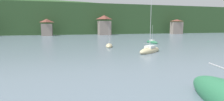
{
  "coord_description": "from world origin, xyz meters",
  "views": [
    {
      "loc": [
        -5.2,
        24.59,
        4.66
      ],
      "look_at": [
        0.0,
        44.25,
        1.72
      ],
      "focal_mm": 28.09,
      "sensor_mm": 36.0,
      "label": 1
    }
  ],
  "objects_px": {
    "shore_building_westcentral": "(47,28)",
    "sailboat_far_2": "(150,50)",
    "shore_building_central": "(104,25)",
    "sailboat_far_3": "(109,46)",
    "shore_building_eastcentral": "(177,27)",
    "sailboat_far_1": "(152,42)"
  },
  "relations": [
    {
      "from": "sailboat_far_3",
      "to": "shore_building_westcentral",
      "type": "bearing_deg",
      "value": 35.56
    },
    {
      "from": "shore_building_eastcentral",
      "to": "sailboat_far_2",
      "type": "height_order",
      "value": "sailboat_far_2"
    },
    {
      "from": "shore_building_central",
      "to": "sailboat_far_3",
      "type": "height_order",
      "value": "shore_building_central"
    },
    {
      "from": "shore_building_westcentral",
      "to": "shore_building_central",
      "type": "height_order",
      "value": "shore_building_central"
    },
    {
      "from": "sailboat_far_2",
      "to": "sailboat_far_3",
      "type": "xyz_separation_m",
      "value": [
        -5.05,
        9.02,
        -0.11
      ]
    },
    {
      "from": "shore_building_eastcentral",
      "to": "shore_building_central",
      "type": "bearing_deg",
      "value": 178.13
    },
    {
      "from": "shore_building_central",
      "to": "sailboat_far_1",
      "type": "bearing_deg",
      "value": -85.27
    },
    {
      "from": "shore_building_eastcentral",
      "to": "sailboat_far_3",
      "type": "distance_m",
      "value": 67.81
    },
    {
      "from": "shore_building_central",
      "to": "sailboat_far_3",
      "type": "xyz_separation_m",
      "value": [
        -9.43,
        -48.0,
        -4.37
      ]
    },
    {
      "from": "sailboat_far_2",
      "to": "sailboat_far_3",
      "type": "relative_size",
      "value": 1.81
    },
    {
      "from": "shore_building_central",
      "to": "sailboat_far_2",
      "type": "xyz_separation_m",
      "value": [
        -4.39,
        -57.02,
        -4.25
      ]
    },
    {
      "from": "shore_building_westcentral",
      "to": "shore_building_central",
      "type": "bearing_deg",
      "value": 0.46
    },
    {
      "from": "shore_building_central",
      "to": "sailboat_far_2",
      "type": "height_order",
      "value": "shore_building_central"
    },
    {
      "from": "shore_building_westcentral",
      "to": "sailboat_far_2",
      "type": "bearing_deg",
      "value": -68.82
    },
    {
      "from": "shore_building_central",
      "to": "sailboat_far_3",
      "type": "bearing_deg",
      "value": -101.12
    },
    {
      "from": "shore_building_westcentral",
      "to": "sailboat_far_1",
      "type": "xyz_separation_m",
      "value": [
        29.93,
        -42.46,
        -3.39
      ]
    },
    {
      "from": "shore_building_westcentral",
      "to": "sailboat_far_2",
      "type": "distance_m",
      "value": 61.01
    },
    {
      "from": "sailboat_far_2",
      "to": "sailboat_far_1",
      "type": "bearing_deg",
      "value": 24.65
    },
    {
      "from": "shore_building_central",
      "to": "sailboat_far_1",
      "type": "height_order",
      "value": "shore_building_central"
    },
    {
      "from": "sailboat_far_1",
      "to": "shore_building_westcentral",
      "type": "bearing_deg",
      "value": -154.07
    },
    {
      "from": "shore_building_eastcentral",
      "to": "sailboat_far_1",
      "type": "relative_size",
      "value": 1.57
    },
    {
      "from": "shore_building_eastcentral",
      "to": "sailboat_far_2",
      "type": "distance_m",
      "value": 71.08
    }
  ]
}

